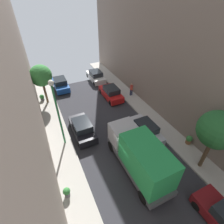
{
  "coord_description": "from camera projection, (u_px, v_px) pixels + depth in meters",
  "views": [
    {
      "loc": [
        -5.35,
        -7.51,
        11.98
      ],
      "look_at": [
        1.18,
        6.27,
        0.5
      ],
      "focal_mm": 27.33,
      "sensor_mm": 36.0,
      "label": 1
    }
  ],
  "objects": [
    {
      "name": "parked_car_right_3",
      "position": [
        111.0,
        93.0,
        22.01
      ],
      "size": [
        1.78,
        4.2,
        1.57
      ],
      "color": "red",
      "rests_on": "ground"
    },
    {
      "name": "sidewalk_right",
      "position": [
        177.0,
        141.0,
        16.12
      ],
      "size": [
        2.0,
        44.0,
        0.15
      ],
      "primitive_type": "cube",
      "color": "#B7B2A8",
      "rests_on": "ground"
    },
    {
      "name": "parked_car_right_2",
      "position": [
        145.0,
        130.0,
        16.43
      ],
      "size": [
        1.78,
        4.2,
        1.57
      ],
      "color": "silver",
      "rests_on": "ground"
    },
    {
      "name": "ground",
      "position": [
        131.0,
        160.0,
        14.46
      ],
      "size": [
        32.0,
        32.0,
        0.0
      ],
      "primitive_type": "plane",
      "color": "#2D2D33"
    },
    {
      "name": "parked_car_left_3",
      "position": [
        60.0,
        84.0,
        23.98
      ],
      "size": [
        1.78,
        4.2,
        1.57
      ],
      "color": "#194799",
      "rests_on": "ground"
    },
    {
      "name": "pedestrian",
      "position": [
        131.0,
        89.0,
        22.12
      ],
      "size": [
        0.4,
        0.36,
        1.72
      ],
      "color": "#2D334C",
      "rests_on": "sidewalk_right"
    },
    {
      "name": "potted_plant_2",
      "position": [
        42.0,
        97.0,
        21.41
      ],
      "size": [
        0.55,
        0.55,
        0.79
      ],
      "color": "slate",
      "rests_on": "sidewalk_left"
    },
    {
      "name": "lamp_post",
      "position": [
        56.0,
        106.0,
        13.44
      ],
      "size": [
        0.44,
        0.44,
        6.38
      ],
      "color": "#26723F",
      "rests_on": "sidewalk_left"
    },
    {
      "name": "street_tree_1",
      "position": [
        217.0,
        130.0,
        11.55
      ],
      "size": [
        2.71,
        2.71,
        5.29
      ],
      "color": "brown",
      "rests_on": "sidewalk_right"
    },
    {
      "name": "sidewalk_left",
      "position": [
        73.0,
        183.0,
        12.7
      ],
      "size": [
        2.0,
        44.0,
        0.15
      ],
      "primitive_type": "cube",
      "color": "#B7B2A8",
      "rests_on": "ground"
    },
    {
      "name": "parked_car_right_4",
      "position": [
        96.0,
        76.0,
        25.99
      ],
      "size": [
        1.78,
        4.2,
        1.57
      ],
      "color": "white",
      "rests_on": "ground"
    },
    {
      "name": "potted_plant_3",
      "position": [
        67.0,
        192.0,
        11.67
      ],
      "size": [
        0.5,
        0.5,
        0.77
      ],
      "color": "slate",
      "rests_on": "sidewalk_left"
    },
    {
      "name": "delivery_truck",
      "position": [
        140.0,
        156.0,
        12.64
      ],
      "size": [
        2.26,
        6.6,
        3.38
      ],
      "color": "#4C4C51",
      "rests_on": "ground"
    },
    {
      "name": "street_tree_0",
      "position": [
        41.0,
        76.0,
        19.21
      ],
      "size": [
        2.46,
        2.46,
        4.79
      ],
      "color": "brown",
      "rests_on": "sidewalk_left"
    },
    {
      "name": "parked_car_left_2",
      "position": [
        82.0,
        128.0,
        16.62
      ],
      "size": [
        1.78,
        4.2,
        1.57
      ],
      "color": "black",
      "rests_on": "ground"
    },
    {
      "name": "potted_plant_4",
      "position": [
        189.0,
        140.0,
        15.58
      ],
      "size": [
        0.56,
        0.56,
        0.85
      ],
      "color": "brown",
      "rests_on": "sidewalk_right"
    }
  ]
}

